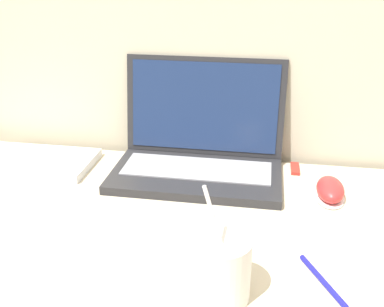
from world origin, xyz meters
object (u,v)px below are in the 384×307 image
at_px(laptop, 199,147).
at_px(drink_cup, 221,267).
at_px(computer_mouse, 330,190).
at_px(usb_stick, 295,169).
at_px(external_keyboard, 12,160).
at_px(pen, 327,286).

xyz_separation_m(laptop, drink_cup, (0.10, -0.42, -0.01)).
bearing_deg(computer_mouse, drink_cup, -120.43).
relative_size(laptop, usb_stick, 6.49).
bearing_deg(computer_mouse, laptop, 163.62).
relative_size(drink_cup, usb_stick, 3.19).
distance_m(drink_cup, computer_mouse, 0.39).
bearing_deg(external_keyboard, usb_stick, 6.35).
height_order(laptop, computer_mouse, laptop).
distance_m(drink_cup, usb_stick, 0.49).
xyz_separation_m(drink_cup, computer_mouse, (0.20, 0.34, -0.03)).
bearing_deg(pen, computer_mouse, 83.42).
xyz_separation_m(laptop, computer_mouse, (0.30, -0.09, -0.04)).
relative_size(drink_cup, external_keyboard, 0.47).
distance_m(external_keyboard, usb_stick, 0.70).
xyz_separation_m(laptop, usb_stick, (0.23, 0.04, -0.06)).
xyz_separation_m(external_keyboard, pen, (0.73, -0.34, -0.01)).
bearing_deg(computer_mouse, pen, -96.58).
relative_size(computer_mouse, pen, 0.74).
xyz_separation_m(external_keyboard, usb_stick, (0.70, 0.08, -0.01)).
xyz_separation_m(laptop, pen, (0.26, -0.38, -0.06)).
bearing_deg(laptop, computer_mouse, -16.38).
height_order(laptop, pen, laptop).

